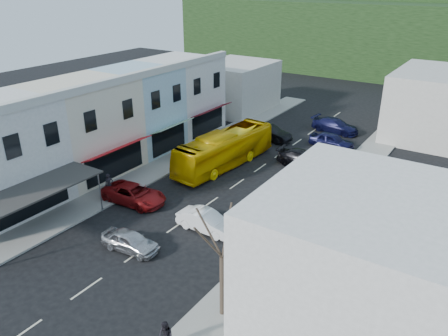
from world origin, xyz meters
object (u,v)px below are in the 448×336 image
car_silver (130,241)px  pedestrian_right (166,335)px  car_white (207,221)px  pedestrian_left (109,186)px  direction_sign (239,242)px  bus (225,150)px  car_red (134,194)px  street_tree (222,257)px  traffic_signal (386,111)px

car_silver → pedestrian_right: pedestrian_right is taller
car_silver → car_white: (2.69, 4.55, 0.00)m
pedestrian_left → direction_sign: size_ratio=0.38×
bus → car_red: size_ratio=2.52×
bus → direction_sign: (9.42, -12.96, 0.67)m
pedestrian_left → pedestrian_right: 16.73m
car_silver → pedestrian_right: bearing=-130.2°
bus → street_tree: 19.51m
pedestrian_left → traffic_signal: (13.74, 27.84, 1.46)m
pedestrian_right → traffic_signal: 37.36m
direction_sign → traffic_signal: bearing=108.5°
pedestrian_left → car_red: bearing=-58.2°
pedestrian_left → bus: bearing=0.2°
pedestrian_right → car_red: bearing=144.1°
car_silver → car_red: same height
street_tree → traffic_signal: bearing=91.5°
car_silver → car_red: size_ratio=0.96×
car_red → pedestrian_left: bearing=95.9°
car_silver → traffic_signal: 33.10m
car_silver → traffic_signal: size_ratio=0.89×
bus → car_silver: (2.41, -14.62, -0.85)m
bus → street_tree: size_ratio=1.61×
car_red → street_tree: 14.28m
traffic_signal → pedestrian_left: bearing=67.9°
car_white → traffic_signal: bearing=-8.8°
car_white → car_red: (-6.98, 0.25, 0.00)m
car_silver → pedestrian_left: (-6.54, 4.42, 0.30)m
car_white → street_tree: bearing=-138.6°
car_red → direction_sign: 11.82m
direction_sign → street_tree: bearing=-53.0°
direction_sign → pedestrian_left: bearing=-172.6°
pedestrian_right → car_silver: bearing=149.6°
car_silver → street_tree: size_ratio=0.61×
pedestrian_left → pedestrian_right: size_ratio=1.00×
car_silver → direction_sign: direction_sign is taller
pedestrian_right → street_tree: 4.36m
direction_sign → car_white: bearing=165.0°
pedestrian_left → pedestrian_right: bearing=-102.4°
bus → car_red: bearing=-95.5°
direction_sign → street_tree: street_tree is taller
car_white → direction_sign: 5.42m
car_white → bus: bearing=27.3°
pedestrian_left → traffic_signal: size_ratio=0.35×
pedestrian_left → street_tree: size_ratio=0.24×
bus → traffic_signal: size_ratio=2.36×
car_red → traffic_signal: traffic_signal is taller
car_white → direction_sign: (4.32, -2.89, 1.52)m
car_white → pedestrian_left: 9.23m
car_red → direction_sign: size_ratio=1.03×
car_red → pedestrian_right: 15.19m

